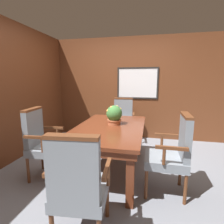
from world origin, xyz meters
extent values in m
plane|color=gray|center=(0.00, 0.00, 0.00)|extent=(14.00, 14.00, 0.00)
cube|color=brown|center=(0.00, 1.92, 1.23)|extent=(7.20, 0.06, 2.45)
cube|color=white|center=(0.36, 1.88, 1.36)|extent=(0.91, 0.01, 0.68)
cube|color=#282623|center=(0.36, 1.87, 1.72)|extent=(0.98, 0.02, 0.04)
cube|color=#282623|center=(0.36, 1.87, 1.00)|extent=(0.98, 0.02, 0.04)
cube|color=#282623|center=(-0.11, 1.87, 1.36)|extent=(0.04, 0.02, 0.68)
cube|color=#282623|center=(0.83, 1.87, 1.36)|extent=(0.03, 0.02, 0.68)
cube|color=brown|center=(-1.70, 0.00, 1.23)|extent=(0.06, 7.20, 2.45)
cube|color=maroon|center=(-0.33, -0.64, 0.34)|extent=(0.09, 0.09, 0.68)
cube|color=maroon|center=(0.49, -0.64, 0.34)|extent=(0.09, 0.09, 0.68)
cube|color=maroon|center=(-0.33, 0.88, 0.34)|extent=(0.09, 0.09, 0.68)
cube|color=maroon|center=(0.49, 0.88, 0.34)|extent=(0.09, 0.09, 0.68)
cube|color=maroon|center=(0.08, 0.12, 0.64)|extent=(0.97, 1.67, 0.09)
cube|color=maroon|center=(0.08, 0.12, 0.71)|extent=(1.03, 1.73, 0.04)
cylinder|color=brown|center=(0.67, -0.07, 0.19)|extent=(0.04, 0.04, 0.38)
cylinder|color=brown|center=(0.66, -0.46, 0.19)|extent=(0.04, 0.04, 0.38)
cylinder|color=brown|center=(1.11, -0.07, 0.19)|extent=(0.04, 0.04, 0.38)
cylinder|color=brown|center=(1.11, -0.47, 0.19)|extent=(0.04, 0.04, 0.38)
cube|color=gray|center=(0.89, -0.27, 0.43)|extent=(0.51, 0.46, 0.11)
cube|color=gray|center=(1.10, -0.27, 0.75)|extent=(0.08, 0.42, 0.52)
cube|color=brown|center=(1.10, -0.27, 1.02)|extent=(0.09, 0.42, 0.03)
cylinder|color=brown|center=(0.85, -0.03, 0.59)|extent=(0.04, 0.04, 0.20)
cube|color=brown|center=(0.93, -0.03, 0.69)|extent=(0.36, 0.04, 0.04)
cylinder|color=brown|center=(0.85, -0.50, 0.59)|extent=(0.04, 0.04, 0.20)
cube|color=brown|center=(0.92, -0.50, 0.69)|extent=(0.36, 0.04, 0.04)
cylinder|color=brown|center=(-0.08, 1.05, 0.19)|extent=(0.04, 0.04, 0.38)
cylinder|color=brown|center=(0.31, 1.09, 0.19)|extent=(0.04, 0.04, 0.38)
cylinder|color=brown|center=(-0.12, 1.50, 0.19)|extent=(0.04, 0.04, 0.38)
cylinder|color=brown|center=(0.27, 1.53, 0.19)|extent=(0.04, 0.04, 0.38)
cube|color=gray|center=(0.09, 1.29, 0.43)|extent=(0.49, 0.54, 0.11)
cube|color=gray|center=(0.08, 1.50, 0.75)|extent=(0.42, 0.12, 0.52)
cube|color=brown|center=(0.08, 1.50, 1.02)|extent=(0.42, 0.12, 0.03)
cylinder|color=brown|center=(-0.14, 1.23, 0.59)|extent=(0.04, 0.04, 0.20)
cube|color=brown|center=(-0.14, 1.31, 0.69)|extent=(0.07, 0.36, 0.04)
cylinder|color=brown|center=(0.33, 1.27, 0.59)|extent=(0.04, 0.04, 0.20)
cube|color=brown|center=(0.33, 1.35, 0.69)|extent=(0.07, 0.36, 0.04)
cylinder|color=brown|center=(-0.52, -0.43, 0.19)|extent=(0.04, 0.04, 0.38)
cylinder|color=brown|center=(-0.56, -0.04, 0.19)|extent=(0.04, 0.04, 0.38)
cylinder|color=brown|center=(-0.96, -0.47, 0.19)|extent=(0.04, 0.04, 0.38)
cylinder|color=brown|center=(-1.00, -0.08, 0.19)|extent=(0.04, 0.04, 0.38)
cube|color=gray|center=(-0.76, -0.26, 0.43)|extent=(0.55, 0.50, 0.11)
cube|color=gray|center=(-0.97, -0.28, 0.75)|extent=(0.12, 0.42, 0.52)
cube|color=brown|center=(-0.97, -0.28, 1.02)|extent=(0.13, 0.42, 0.03)
cylinder|color=brown|center=(-0.70, -0.49, 0.59)|extent=(0.04, 0.04, 0.20)
cube|color=brown|center=(-0.78, -0.49, 0.69)|extent=(0.36, 0.07, 0.04)
cylinder|color=brown|center=(-0.75, -0.02, 0.59)|extent=(0.04, 0.04, 0.20)
cube|color=brown|center=(-0.82, -0.02, 0.69)|extent=(0.36, 0.07, 0.04)
cylinder|color=brown|center=(0.27, -0.84, 0.19)|extent=(0.04, 0.04, 0.38)
cylinder|color=brown|center=(-0.12, -0.88, 0.19)|extent=(0.04, 0.04, 0.38)
cube|color=gray|center=(0.09, -1.08, 0.43)|extent=(0.50, 0.55, 0.11)
cube|color=gray|center=(0.11, -1.29, 0.75)|extent=(0.42, 0.12, 0.52)
cube|color=brown|center=(0.11, -1.29, 1.02)|extent=(0.42, 0.13, 0.03)
cylinder|color=brown|center=(0.32, -1.02, 0.59)|extent=(0.04, 0.04, 0.20)
cube|color=brown|center=(0.33, -1.10, 0.69)|extent=(0.07, 0.36, 0.04)
cylinder|color=brown|center=(-0.15, -1.07, 0.59)|extent=(0.04, 0.04, 0.20)
cube|color=brown|center=(-0.14, -1.14, 0.69)|extent=(0.07, 0.36, 0.04)
cylinder|color=#B2603D|center=(0.12, 0.26, 0.77)|extent=(0.21, 0.21, 0.08)
cylinder|color=#B2603D|center=(0.12, 0.26, 0.80)|extent=(0.22, 0.22, 0.02)
sphere|color=#427F3D|center=(0.12, 0.26, 0.91)|extent=(0.25, 0.25, 0.25)
sphere|color=#DFAB53|center=(0.13, 0.38, 0.90)|extent=(0.05, 0.05, 0.05)
sphere|color=#E8BD58|center=(0.13, 0.38, 0.91)|extent=(0.06, 0.06, 0.06)
sphere|color=#EDB65B|center=(0.08, 0.22, 1.01)|extent=(0.04, 0.04, 0.04)
sphere|color=gold|center=(0.16, 0.38, 0.93)|extent=(0.04, 0.04, 0.04)
sphere|color=#F2AA4A|center=(0.15, 0.33, 1.01)|extent=(0.05, 0.05, 0.05)
sphere|color=#F0A844|center=(0.21, 0.31, 0.98)|extent=(0.04, 0.04, 0.04)
sphere|color=gold|center=(0.02, 0.21, 0.96)|extent=(0.04, 0.04, 0.04)
camera|label=1|loc=(0.67, -2.43, 1.43)|focal=28.00mm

